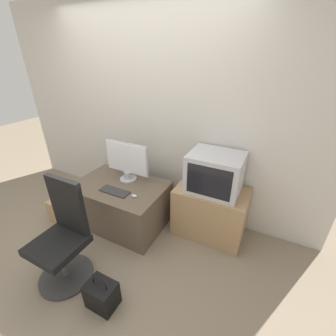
{
  "coord_description": "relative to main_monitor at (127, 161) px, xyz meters",
  "views": [
    {
      "loc": [
        1.49,
        -1.08,
        1.97
      ],
      "look_at": [
        0.46,
        0.95,
        0.8
      ],
      "focal_mm": 24.0,
      "sensor_mm": 36.0,
      "label": 1
    }
  ],
  "objects": [
    {
      "name": "main_monitor",
      "position": [
        0.0,
        0.0,
        0.0
      ],
      "size": [
        0.59,
        0.21,
        0.49
      ],
      "color": "#B2B2B7",
      "rests_on": "desk"
    },
    {
      "name": "keyboard",
      "position": [
        0.03,
        -0.31,
        -0.25
      ],
      "size": [
        0.36,
        0.14,
        0.01
      ],
      "color": "#2D2D2D",
      "rests_on": "desk"
    },
    {
      "name": "handbag",
      "position": [
        0.51,
        -1.14,
        -0.67
      ],
      "size": [
        0.25,
        0.19,
        0.34
      ],
      "color": "black",
      "rests_on": "ground_plane"
    },
    {
      "name": "wall_back",
      "position": [
        0.07,
        0.45,
        0.5
      ],
      "size": [
        4.4,
        0.05,
        2.6
      ],
      "color": "beige",
      "rests_on": "ground_plane"
    },
    {
      "name": "ground_plane",
      "position": [
        0.07,
        -0.88,
        -0.8
      ],
      "size": [
        12.0,
        12.0,
        0.0
      ],
      "primitive_type": "plane",
      "color": "#7F705B"
    },
    {
      "name": "mouse",
      "position": [
        0.29,
        -0.29,
        -0.24
      ],
      "size": [
        0.07,
        0.03,
        0.03
      ],
      "color": "silver",
      "rests_on": "desk"
    },
    {
      "name": "crt_tv",
      "position": [
        1.05,
        0.16,
        0.02
      ],
      "size": [
        0.56,
        0.46,
        0.43
      ],
      "color": "#B7B7BC",
      "rests_on": "side_stand"
    },
    {
      "name": "desk",
      "position": [
        -0.02,
        -0.16,
        -0.53
      ],
      "size": [
        1.1,
        0.74,
        0.55
      ],
      "color": "brown",
      "rests_on": "ground_plane"
    },
    {
      "name": "book",
      "position": [
        -0.63,
        -0.74,
        -0.79
      ],
      "size": [
        0.17,
        0.17,
        0.02
      ],
      "color": "maroon",
      "rests_on": "ground_plane"
    },
    {
      "name": "cardboard_box_lower",
      "position": [
        -0.76,
        -0.51,
        -0.66
      ],
      "size": [
        0.27,
        0.19,
        0.28
      ],
      "color": "#A3845B",
      "rests_on": "ground_plane"
    },
    {
      "name": "side_stand",
      "position": [
        1.04,
        0.15,
        -0.5
      ],
      "size": [
        0.8,
        0.5,
        0.61
      ],
      "color": "#A37F56",
      "rests_on": "ground_plane"
    },
    {
      "name": "office_chair",
      "position": [
        -0.0,
        -1.03,
        -0.37
      ],
      "size": [
        0.51,
        0.51,
        1.02
      ],
      "color": "#333333",
      "rests_on": "ground_plane"
    }
  ]
}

